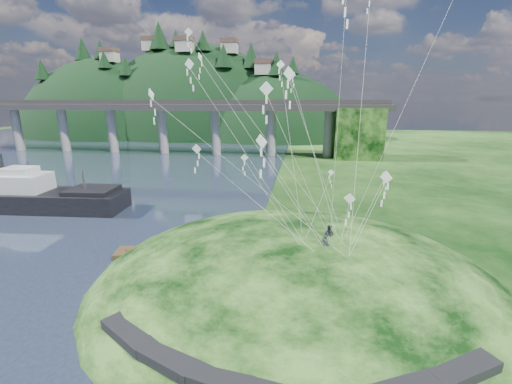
# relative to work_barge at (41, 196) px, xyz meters

# --- Properties ---
(ground) EXTENTS (320.00, 320.00, 0.00)m
(ground) POSITION_rel_work_barge_xyz_m (28.40, -17.80, -1.98)
(ground) COLOR black
(ground) RESTS_ON ground
(grass_hill) EXTENTS (36.00, 32.00, 13.00)m
(grass_hill) POSITION_rel_work_barge_xyz_m (36.40, -15.80, -3.48)
(grass_hill) COLOR black
(grass_hill) RESTS_ON ground
(footpath) EXTENTS (22.29, 5.84, 0.83)m
(footpath) POSITION_rel_work_barge_xyz_m (35.86, -27.54, 0.10)
(footpath) COLOR black
(footpath) RESTS_ON ground
(bridge) EXTENTS (160.00, 11.00, 15.00)m
(bridge) POSITION_rel_work_barge_xyz_m (1.94, 52.27, 7.72)
(bridge) COLOR #2D2B2B
(bridge) RESTS_ON ground
(far_ridge) EXTENTS (153.00, 70.00, 94.50)m
(far_ridge) POSITION_rel_work_barge_xyz_m (-15.18, 104.37, -9.42)
(far_ridge) COLOR black
(far_ridge) RESTS_ON ground
(work_barge) EXTENTS (22.95, 7.58, 7.91)m
(work_barge) POSITION_rel_work_barge_xyz_m (0.00, 0.00, 0.00)
(work_barge) COLOR black
(work_barge) RESTS_ON ground
(wooden_dock) EXTENTS (14.71, 4.95, 1.04)m
(wooden_dock) POSITION_rel_work_barge_xyz_m (25.53, -11.38, -1.53)
(wooden_dock) COLOR #3B2C18
(wooden_dock) RESTS_ON ground
(kite_flyers) EXTENTS (1.29, 2.69, 1.77)m
(kite_flyers) POSITION_rel_work_barge_xyz_m (38.69, -16.80, 3.79)
(kite_flyers) COLOR #262933
(kite_flyers) RESTS_ON ground
(kite_swarm) EXTENTS (20.44, 17.30, 17.61)m
(kite_swarm) POSITION_rel_work_barge_xyz_m (35.22, -15.49, 13.34)
(kite_swarm) COLOR white
(kite_swarm) RESTS_ON ground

